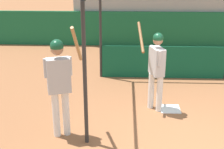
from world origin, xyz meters
TOP-DOWN VIEW (x-y plane):
  - outfield_wall at (0.00, 7.07)m, footprint 24.00×0.12m
  - bleacher_section at (0.00, 8.73)m, footprint 6.50×3.20m
  - batting_cage at (-0.22, 2.94)m, footprint 3.54×3.46m
  - home_plate at (-0.26, 1.66)m, footprint 0.44×0.44m
  - player_batter at (-0.62, 1.67)m, footprint 0.59×0.79m
  - player_waiting at (-2.45, 0.50)m, footprint 0.65×0.54m

SIDE VIEW (x-z plane):
  - home_plate at x=-0.26m, z-range 0.00..0.02m
  - outfield_wall at x=0.00m, z-range 0.00..1.30m
  - player_batter at x=-0.62m, z-range 0.11..1.98m
  - batting_cage at x=-0.22m, z-range -0.15..2.43m
  - player_waiting at x=-2.45m, z-range 0.08..2.21m
  - bleacher_section at x=0.00m, z-range 0.00..2.98m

